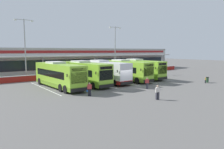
# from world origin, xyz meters

# --- Properties ---
(ground_plane) EXTENTS (200.00, 200.00, 0.00)m
(ground_plane) POSITION_xyz_m (0.00, 0.00, 0.00)
(ground_plane) COLOR #605E5B
(terminal_building) EXTENTS (70.00, 13.00, 6.00)m
(terminal_building) POSITION_xyz_m (-0.00, 26.91, 3.01)
(terminal_building) COLOR silver
(terminal_building) RESTS_ON ground
(red_barrier_wall) EXTENTS (60.00, 0.40, 1.10)m
(red_barrier_wall) POSITION_xyz_m (0.00, 14.50, 0.56)
(red_barrier_wall) COLOR maroon
(red_barrier_wall) RESTS_ON ground
(coach_bus_leftmost) EXTENTS (3.30, 12.24, 3.78)m
(coach_bus_leftmost) POSITION_xyz_m (-8.49, 5.26, 1.79)
(coach_bus_leftmost) COLOR #8CC633
(coach_bus_leftmost) RESTS_ON ground
(coach_bus_left_centre) EXTENTS (3.30, 12.24, 3.78)m
(coach_bus_left_centre) POSITION_xyz_m (-4.19, 5.62, 1.79)
(coach_bus_left_centre) COLOR #8CC633
(coach_bus_left_centre) RESTS_ON ground
(coach_bus_centre) EXTENTS (3.30, 12.24, 3.78)m
(coach_bus_centre) POSITION_xyz_m (-0.25, 6.02, 1.79)
(coach_bus_centre) COLOR silver
(coach_bus_centre) RESTS_ON ground
(coach_bus_right_centre) EXTENTS (3.30, 12.24, 3.78)m
(coach_bus_right_centre) POSITION_xyz_m (4.16, 5.70, 1.79)
(coach_bus_right_centre) COLOR #8CC633
(coach_bus_right_centre) RESTS_ON ground
(coach_bus_rightmost) EXTENTS (3.30, 12.24, 3.78)m
(coach_bus_rightmost) POSITION_xyz_m (8.34, 6.47, 1.79)
(coach_bus_rightmost) COLOR #8CC633
(coach_bus_rightmost) RESTS_ON ground
(bay_stripe_far_west) EXTENTS (0.14, 13.00, 0.01)m
(bay_stripe_far_west) POSITION_xyz_m (-10.50, 6.00, 0.00)
(bay_stripe_far_west) COLOR silver
(bay_stripe_far_west) RESTS_ON ground
(bay_stripe_west) EXTENTS (0.14, 13.00, 0.01)m
(bay_stripe_west) POSITION_xyz_m (-6.30, 6.00, 0.00)
(bay_stripe_west) COLOR silver
(bay_stripe_west) RESTS_ON ground
(bay_stripe_mid_west) EXTENTS (0.14, 13.00, 0.01)m
(bay_stripe_mid_west) POSITION_xyz_m (-2.10, 6.00, 0.00)
(bay_stripe_mid_west) COLOR silver
(bay_stripe_mid_west) RESTS_ON ground
(bay_stripe_centre) EXTENTS (0.14, 13.00, 0.01)m
(bay_stripe_centre) POSITION_xyz_m (2.10, 6.00, 0.00)
(bay_stripe_centre) COLOR silver
(bay_stripe_centre) RESTS_ON ground
(bay_stripe_mid_east) EXTENTS (0.14, 13.00, 0.01)m
(bay_stripe_mid_east) POSITION_xyz_m (6.30, 6.00, 0.00)
(bay_stripe_mid_east) COLOR silver
(bay_stripe_mid_east) RESTS_ON ground
(bay_stripe_east) EXTENTS (0.14, 13.00, 0.01)m
(bay_stripe_east) POSITION_xyz_m (10.50, 6.00, 0.00)
(bay_stripe_east) COLOR silver
(bay_stripe_east) RESTS_ON ground
(pedestrian_with_handbag) EXTENTS (0.64, 0.45, 1.62)m
(pedestrian_with_handbag) POSITION_xyz_m (-7.82, -2.48, 0.86)
(pedestrian_with_handbag) COLOR black
(pedestrian_with_handbag) RESTS_ON ground
(pedestrian_in_dark_coat) EXTENTS (0.54, 0.33, 1.62)m
(pedestrian_in_dark_coat) POSITION_xyz_m (-2.70, -8.55, 0.87)
(pedestrian_in_dark_coat) COLOR #33333D
(pedestrian_in_dark_coat) RESTS_ON ground
(pedestrian_child) EXTENTS (0.31, 0.22, 1.00)m
(pedestrian_child) POSITION_xyz_m (12.89, -5.10, 0.54)
(pedestrian_child) COLOR #33333D
(pedestrian_child) RESTS_ON ground
(pedestrian_near_bin) EXTENTS (0.46, 0.43, 1.62)m
(pedestrian_near_bin) POSITION_xyz_m (1.14, -3.20, 0.87)
(pedestrian_near_bin) COLOR #33333D
(pedestrian_near_bin) RESTS_ON ground
(lamp_post_west) EXTENTS (3.24, 0.28, 11.00)m
(lamp_post_west) POSITION_xyz_m (-10.36, 16.04, 6.29)
(lamp_post_west) COLOR #9E9EA3
(lamp_post_west) RESTS_ON ground
(lamp_post_centre) EXTENTS (3.24, 0.28, 11.00)m
(lamp_post_centre) POSITION_xyz_m (9.89, 16.04, 6.29)
(lamp_post_centre) COLOR #9E9EA3
(lamp_post_centre) RESTS_ON ground
(litter_bin) EXTENTS (0.54, 0.54, 0.93)m
(litter_bin) POSITION_xyz_m (13.87, -4.82, 0.47)
(litter_bin) COLOR #2D5133
(litter_bin) RESTS_ON ground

